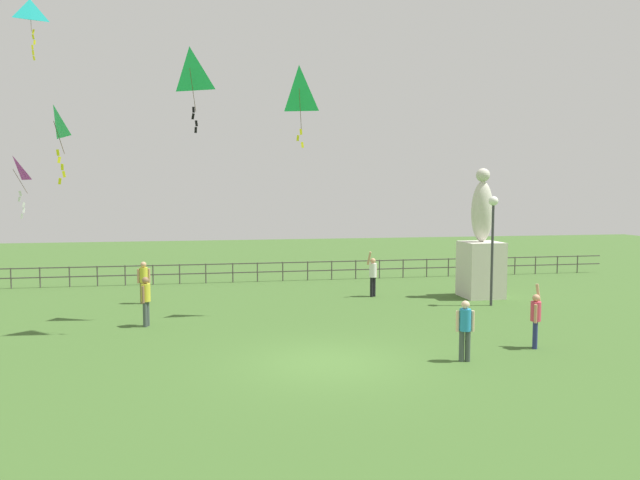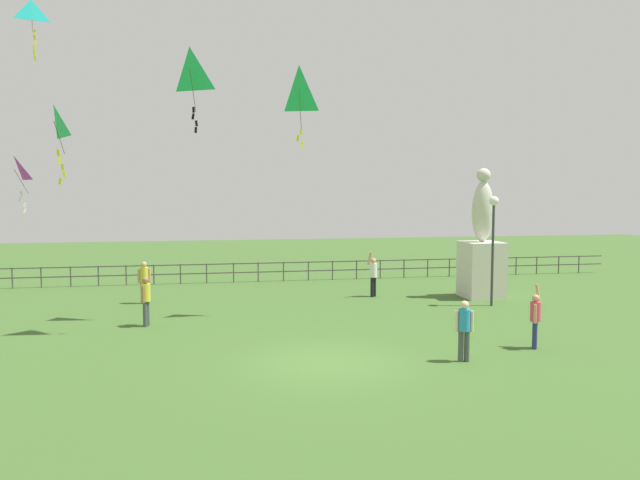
# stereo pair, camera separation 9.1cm
# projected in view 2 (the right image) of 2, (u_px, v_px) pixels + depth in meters

# --- Properties ---
(ground_plane) EXTENTS (80.00, 80.00, 0.00)m
(ground_plane) POSITION_uv_depth(u_px,v_px,m) (327.00, 363.00, 14.87)
(ground_plane) COLOR #3D6028
(statue_monument) EXTENTS (1.55, 1.55, 5.34)m
(statue_monument) POSITION_uv_depth(u_px,v_px,m) (482.00, 254.00, 24.11)
(statue_monument) COLOR beige
(statue_monument) RESTS_ON ground_plane
(lamppost) EXTENTS (0.36, 0.36, 4.21)m
(lamppost) POSITION_uv_depth(u_px,v_px,m) (493.00, 226.00, 22.15)
(lamppost) COLOR #38383D
(lamppost) RESTS_ON ground_plane
(person_0) EXTENTS (0.30, 0.47, 1.62)m
(person_0) POSITION_uv_depth(u_px,v_px,m) (146.00, 298.00, 18.87)
(person_0) COLOR #3F4C47
(person_0) RESTS_ON ground_plane
(person_1) EXTENTS (0.50, 0.36, 1.90)m
(person_1) POSITION_uv_depth(u_px,v_px,m) (373.00, 274.00, 24.28)
(person_1) COLOR black
(person_1) RESTS_ON ground_plane
(person_2) EXTENTS (0.37, 0.41, 1.79)m
(person_2) POSITION_uv_depth(u_px,v_px,m) (535.00, 317.00, 16.16)
(person_2) COLOR navy
(person_2) RESTS_ON ground_plane
(person_3) EXTENTS (0.47, 0.29, 1.58)m
(person_3) POSITION_uv_depth(u_px,v_px,m) (464.00, 327.00, 14.90)
(person_3) COLOR #3F4C47
(person_3) RESTS_ON ground_plane
(person_4) EXTENTS (0.50, 0.31, 1.65)m
(person_4) POSITION_uv_depth(u_px,v_px,m) (144.00, 279.00, 22.77)
(person_4) COLOR brown
(person_4) RESTS_ON ground_plane
(kite_1) EXTENTS (0.97, 0.81, 2.71)m
(kite_1) POSITION_uv_depth(u_px,v_px,m) (299.00, 90.00, 19.59)
(kite_1) COLOR #1EB759
(kite_2) EXTENTS (1.06, 0.56, 2.57)m
(kite_2) POSITION_uv_depth(u_px,v_px,m) (32.00, 13.00, 24.79)
(kite_2) COLOR #19B2B2
(kite_3) EXTENTS (0.81, 1.16, 2.44)m
(kite_3) POSITION_uv_depth(u_px,v_px,m) (54.00, 124.00, 17.89)
(kite_3) COLOR #1EB759
(kite_4) EXTENTS (1.10, 0.81, 2.75)m
(kite_4) POSITION_uv_depth(u_px,v_px,m) (190.00, 70.00, 19.02)
(kite_4) COLOR #1EB759
(kite_6) EXTENTS (0.87, 0.93, 2.40)m
(kite_6) POSITION_uv_depth(u_px,v_px,m) (15.00, 172.00, 22.58)
(kite_6) COLOR #B22DB2
(waterfront_railing) EXTENTS (36.02, 0.06, 0.95)m
(waterfront_railing) POSITION_uv_depth(u_px,v_px,m) (267.00, 269.00, 28.50)
(waterfront_railing) COLOR #4C4742
(waterfront_railing) RESTS_ON ground_plane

